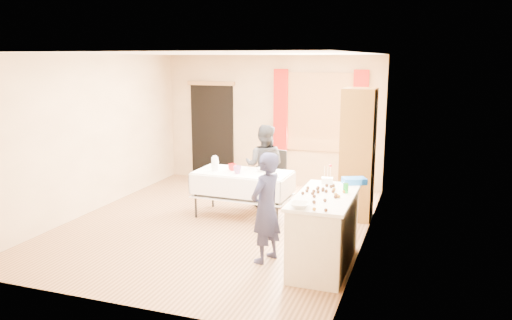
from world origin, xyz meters
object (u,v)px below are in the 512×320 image
at_px(cabinet, 358,154).
at_px(chair, 273,188).
at_px(party_table, 243,190).
at_px(woman, 264,166).
at_px(girl, 266,208).
at_px(counter, 324,231).

height_order(cabinet, chair, cabinet).
height_order(party_table, woman, woman).
bearing_deg(chair, girl, -66.22).
bearing_deg(chair, party_table, -95.86).
bearing_deg(party_table, girl, -58.63).
height_order(cabinet, party_table, cabinet).
height_order(chair, woman, woman).
xyz_separation_m(counter, party_table, (-1.64, 1.51, -0.01)).
distance_m(cabinet, chair, 1.72).
xyz_separation_m(counter, girl, (-0.73, -0.09, 0.25)).
bearing_deg(woman, chair, -113.50).
relative_size(cabinet, girl, 1.48).
relative_size(party_table, woman, 1.10).
distance_m(counter, party_table, 2.23).
bearing_deg(party_table, woman, 79.65).
relative_size(counter, woman, 1.01).
bearing_deg(chair, woman, -102.70).
bearing_deg(girl, cabinet, 177.17).
distance_m(cabinet, woman, 1.63).
xyz_separation_m(cabinet, chair, (-1.51, 0.34, -0.76)).
distance_m(party_table, chair, 0.94).
distance_m(counter, girl, 0.77).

